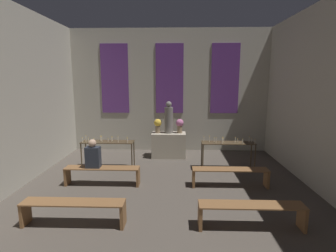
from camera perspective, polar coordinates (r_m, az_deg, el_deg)
The scene contains 12 objects.
wall_back at distance 9.96m, azimuth 0.34°, elevation 7.76°, with size 7.57×0.16×4.55m.
altar at distance 9.26m, azimuth 0.16°, elevation -4.13°, with size 1.18×0.64×0.86m.
statue at distance 9.08m, azimuth 0.17°, elevation 1.62°, with size 0.29×0.29×1.10m.
flower_vase_left at distance 9.13m, azimuth -2.23°, elevation 0.29°, with size 0.26×0.26×0.49m.
flower_vase_right at distance 9.11m, azimuth 2.57°, elevation 0.26°, with size 0.26×0.26×0.49m.
candle_rack_left at distance 8.21m, azimuth -12.99°, elevation -3.96°, with size 1.58×0.46×1.05m.
candle_rack_right at distance 8.09m, azimuth 12.93°, elevation -4.17°, with size 1.58×0.46×1.04m.
pew_third_left at distance 5.41m, azimuth -19.88°, elevation -16.46°, with size 1.92×0.36×0.47m.
pew_third_right at distance 5.24m, azimuth 17.66°, elevation -17.21°, with size 1.92×0.36×0.47m.
pew_back_left at distance 7.08m, azimuth -14.09°, elevation -9.73°, with size 1.92×0.36×0.47m.
pew_back_right at distance 6.95m, azimuth 13.36°, elevation -10.06°, with size 1.92×0.36×0.47m.
person_seated at distance 7.01m, azimuth -16.02°, elevation -6.12°, with size 0.36×0.24×0.74m.
Camera 1 is at (0.27, 0.69, 2.70)m, focal length 28.00 mm.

